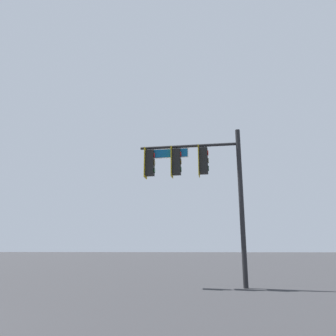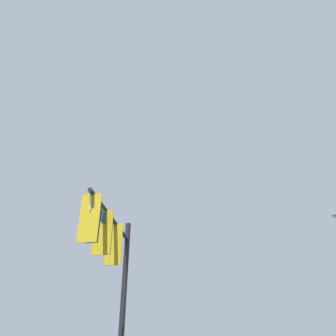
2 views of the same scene
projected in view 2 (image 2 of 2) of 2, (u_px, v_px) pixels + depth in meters
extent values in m
cylinder|color=black|center=(122.00, 315.00, 10.66)|extent=(0.19, 0.19, 6.25)
cylinder|color=black|center=(112.00, 219.00, 10.15)|extent=(4.14, 0.24, 0.12)
cube|color=gold|center=(114.00, 244.00, 10.18)|extent=(0.05, 0.52, 1.30)
cube|color=black|center=(115.00, 246.00, 10.35)|extent=(0.37, 0.33, 1.10)
cylinder|color=black|center=(117.00, 227.00, 10.65)|extent=(0.04, 0.04, 0.12)
cylinder|color=red|center=(118.00, 238.00, 10.68)|extent=(0.04, 0.22, 0.22)
cylinder|color=#392D05|center=(117.00, 248.00, 10.52)|extent=(0.04, 0.22, 0.22)
cylinder|color=black|center=(116.00, 258.00, 10.35)|extent=(0.04, 0.22, 0.22)
cube|color=gold|center=(103.00, 232.00, 9.21)|extent=(0.05, 0.52, 1.30)
cube|color=black|center=(105.00, 234.00, 9.37)|extent=(0.37, 0.33, 1.10)
cylinder|color=black|center=(107.00, 214.00, 9.67)|extent=(0.04, 0.04, 0.12)
cylinder|color=red|center=(108.00, 226.00, 9.71)|extent=(0.04, 0.22, 0.22)
cylinder|color=#392D05|center=(107.00, 236.00, 9.54)|extent=(0.04, 0.22, 0.22)
cylinder|color=black|center=(106.00, 248.00, 9.38)|extent=(0.04, 0.22, 0.22)
cube|color=gold|center=(90.00, 217.00, 8.23)|extent=(0.05, 0.52, 1.30)
cube|color=black|center=(92.00, 220.00, 8.39)|extent=(0.37, 0.33, 1.10)
cylinder|color=black|center=(95.00, 198.00, 8.70)|extent=(0.04, 0.04, 0.12)
cylinder|color=red|center=(96.00, 211.00, 8.73)|extent=(0.04, 0.22, 0.22)
cylinder|color=#392D05|center=(94.00, 223.00, 8.56)|extent=(0.04, 0.22, 0.22)
cylinder|color=black|center=(93.00, 235.00, 8.40)|extent=(0.04, 0.22, 0.22)
cube|color=#0A4C7F|center=(102.00, 216.00, 9.19)|extent=(1.83, 0.09, 0.35)
cube|color=white|center=(102.00, 216.00, 9.19)|extent=(1.89, 0.08, 0.41)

